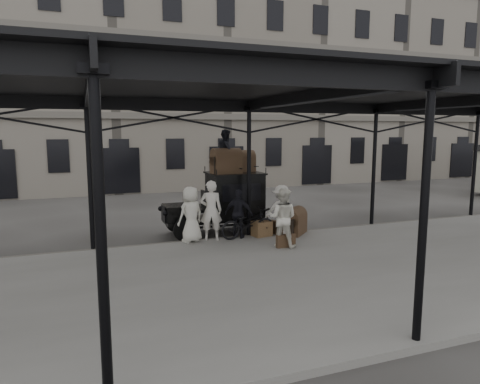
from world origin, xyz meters
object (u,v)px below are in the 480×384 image
object	(u,v)px
steamer_trunk_roof_near	(226,163)
steamer_trunk_platform	(294,223)
taxi	(226,200)
porter_official	(239,214)
porter_left	(211,210)
bicycle	(248,223)

from	to	relation	value
steamer_trunk_roof_near	steamer_trunk_platform	xyz separation A→B (m)	(2.02, -1.27, -2.02)
steamer_trunk_platform	taxi	bearing A→B (deg)	97.78
taxi	porter_official	bearing A→B (deg)	-91.72
steamer_trunk_roof_near	steamer_trunk_platform	distance (m)	3.13
porter_left	porter_official	xyz separation A→B (m)	(0.93, -0.05, -0.16)
porter_left	steamer_trunk_platform	size ratio (longest dim) A/B	1.90
taxi	bicycle	xyz separation A→B (m)	(0.23, -1.54, -0.56)
porter_left	bicycle	world-z (taller)	porter_left
steamer_trunk_roof_near	bicycle	bearing A→B (deg)	-81.84
porter_left	porter_official	world-z (taller)	porter_left
steamer_trunk_roof_near	steamer_trunk_platform	world-z (taller)	steamer_trunk_roof_near
bicycle	steamer_trunk_platform	bearing A→B (deg)	-91.49
taxi	steamer_trunk_roof_near	distance (m)	1.37
porter_left	steamer_trunk_platform	bearing A→B (deg)	-167.85
steamer_trunk_platform	porter_left	bearing A→B (deg)	132.84
porter_left	bicycle	bearing A→B (deg)	-173.21
taxi	steamer_trunk_platform	size ratio (longest dim) A/B	3.57
bicycle	porter_official	bearing A→B (deg)	62.54
taxi	bicycle	size ratio (longest dim) A/B	1.96
taxi	steamer_trunk_platform	world-z (taller)	taxi
porter_left	steamer_trunk_roof_near	size ratio (longest dim) A/B	1.94
porter_left	bicycle	distance (m)	1.31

